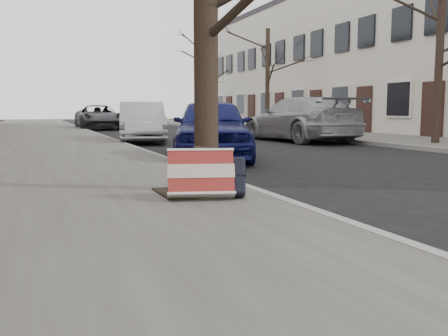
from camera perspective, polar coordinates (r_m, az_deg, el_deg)
name	(u,v)px	position (r m, az deg, el deg)	size (l,w,h in m)	color
ground	(409,210)	(5.71, 20.35, -4.51)	(120.00, 120.00, 0.00)	black
near_sidewalk	(34,138)	(19.22, -20.87, 3.19)	(5.00, 70.00, 0.12)	#65635C
far_sidewalk	(312,133)	(22.41, 10.06, 3.94)	(4.00, 70.00, 0.12)	slate
house_far	(398,58)	(26.44, 19.28, 11.75)	(6.70, 40.00, 7.20)	beige
dirt_patch	(196,192)	(5.74, -3.19, -2.75)	(0.85, 0.85, 0.01)	black
suitcase_red	(201,174)	(5.30, -2.67, -0.69)	(0.69, 0.19, 0.50)	maroon
suitcase_navy	(218,177)	(5.37, -0.68, -0.98)	(0.59, 0.19, 0.42)	black
car_near_front	(211,128)	(10.86, -1.45, 4.57)	(1.59, 3.96, 1.35)	#0F114D
car_near_mid	(142,122)	(16.91, -9.36, 5.20)	(1.42, 4.09, 1.35)	#B5B7BC
car_near_back	(99,117)	(28.85, -14.14, 5.65)	(2.26, 4.91, 1.37)	#393A3E
car_far_front	(299,119)	(17.35, 8.59, 5.51)	(2.11, 5.18, 1.50)	#95969C
car_far_back	(211,118)	(25.51, -1.52, 5.76)	(1.62, 4.03, 1.37)	maroon
tree_far_a	(439,56)	(15.82, 23.40, 11.67)	(0.23, 0.23, 4.97)	black
tree_far_b	(267,79)	(25.10, 4.98, 10.05)	(0.21, 0.21, 4.92)	black
tree_far_c	(207,84)	(33.55, -1.93, 9.55)	(0.22, 0.22, 5.34)	black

